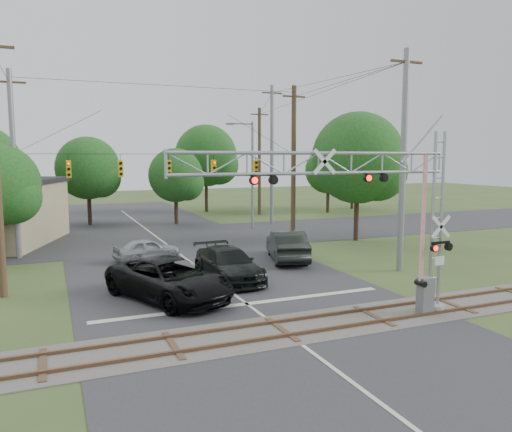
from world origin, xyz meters
name	(u,v)px	position (x,y,z in m)	size (l,w,h in m)	color
ground	(308,350)	(0.00, 0.00, 0.00)	(160.00, 160.00, 0.00)	#354A22
road_main	(215,280)	(0.00, 10.00, 0.01)	(14.00, 90.00, 0.02)	#2D2D2F
road_cross	(159,239)	(0.00, 24.00, 0.01)	(90.00, 12.00, 0.02)	#2D2D2F
railroad_track	(282,330)	(0.00, 2.00, 0.03)	(90.00, 3.20, 0.17)	#49443F
crossing_gantry	(369,204)	(3.36, 1.64, 4.53)	(11.41, 0.93, 7.27)	gray
traffic_signal_span	(182,165)	(0.93, 20.00, 5.71)	(19.34, 0.36, 11.50)	gray
pickup_black	(169,279)	(-2.87, 7.51, 0.91)	(3.02, 6.56, 1.82)	black
car_dark	(228,264)	(0.69, 9.79, 0.82)	(2.31, 5.68, 1.65)	black
sedan_silver	(147,249)	(-2.26, 16.32, 0.68)	(1.60, 3.98, 1.36)	gray
suv_dark	(287,245)	(5.61, 13.06, 0.92)	(1.94, 5.56, 1.83)	black
streetlight	(250,169)	(8.54, 26.30, 5.17)	(2.47, 0.26, 9.25)	gray
utility_poles	(200,158)	(2.89, 22.31, 6.13)	(26.43, 28.14, 12.76)	#43331E
treeline	(167,164)	(2.60, 32.34, 5.57)	(56.57, 29.95, 9.85)	#332117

